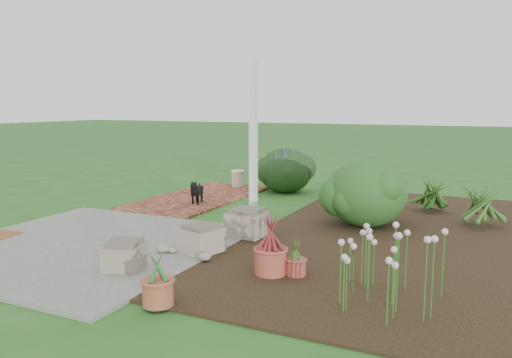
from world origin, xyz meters
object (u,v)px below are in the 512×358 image
at_px(stone_trough_near, 125,257).
at_px(cream_ceramic_urn, 238,179).
at_px(evergreen_shrub, 366,191).
at_px(black_dog, 197,190).

height_order(stone_trough_near, cream_ceramic_urn, cream_ceramic_urn).
distance_m(stone_trough_near, evergreen_shrub, 3.79).
bearing_deg(stone_trough_near, black_dog, 109.75).
xyz_separation_m(stone_trough_near, black_dog, (-1.25, 3.48, 0.11)).
bearing_deg(black_dog, evergreen_shrub, -18.81).
distance_m(stone_trough_near, cream_ceramic_urn, 5.70).
bearing_deg(evergreen_shrub, cream_ceramic_urn, 146.22).
distance_m(stone_trough_near, black_dog, 3.70).
xyz_separation_m(black_dog, cream_ceramic_urn, (-0.21, 2.03, -0.07)).
distance_m(black_dog, evergreen_shrub, 3.19).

